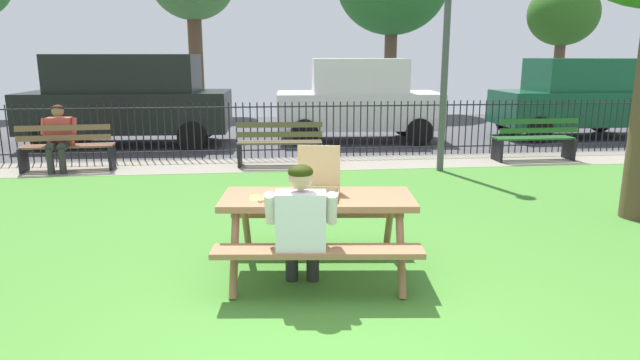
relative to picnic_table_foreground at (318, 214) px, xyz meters
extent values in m
cube|color=#44812F|center=(-0.06, 0.34, -0.61)|extent=(28.00, 11.65, 0.02)
cube|color=gray|center=(-0.06, 5.47, -0.60)|extent=(28.00, 1.40, 0.01)
cube|color=#424247|center=(-0.06, 10.03, -0.60)|extent=(28.00, 7.71, 0.01)
cube|color=#976948|center=(0.00, 0.00, 0.14)|extent=(1.87, 0.95, 0.06)
cube|color=#976948|center=(-0.06, -0.60, -0.16)|extent=(1.82, 0.47, 0.05)
cube|color=#976948|center=(0.06, 0.60, -0.16)|extent=(1.82, 0.47, 0.05)
cylinder|color=#976948|center=(-0.78, -0.33, -0.24)|extent=(0.12, 0.44, 0.74)
cylinder|color=#976948|center=(-0.69, 0.49, -0.24)|extent=(0.12, 0.44, 0.74)
cylinder|color=#976948|center=(0.69, -0.49, -0.24)|extent=(0.12, 0.44, 0.74)
cylinder|color=#976948|center=(0.78, 0.33, -0.24)|extent=(0.12, 0.44, 0.74)
cube|color=tan|center=(-0.01, -0.06, 0.18)|extent=(0.48, 0.48, 0.01)
cube|color=silver|center=(-0.01, -0.06, 0.19)|extent=(0.44, 0.44, 0.00)
cube|color=tan|center=(-0.05, -0.25, 0.21)|extent=(0.40, 0.09, 0.04)
cube|color=tan|center=(0.03, 0.14, 0.21)|extent=(0.40, 0.09, 0.04)
cube|color=tan|center=(-0.21, -0.02, 0.21)|extent=(0.09, 0.40, 0.04)
cube|color=tan|center=(0.18, -0.10, 0.21)|extent=(0.09, 0.40, 0.04)
cube|color=tan|center=(0.03, 0.15, 0.43)|extent=(0.41, 0.13, 0.41)
cylinder|color=tan|center=(-0.01, -0.06, 0.19)|extent=(0.35, 0.35, 0.01)
cylinder|color=#EBD872|center=(-0.01, -0.06, 0.20)|extent=(0.32, 0.32, 0.00)
pyramid|color=#F1C14A|center=(-0.54, -0.02, 0.18)|extent=(0.27, 0.30, 0.01)
cube|color=tan|center=(-0.48, -0.12, 0.18)|extent=(0.17, 0.11, 0.02)
cylinder|color=#282828|center=(-0.26, -0.15, -0.38)|extent=(0.12, 0.12, 0.44)
cylinder|color=#282828|center=(-0.28, -0.36, -0.13)|extent=(0.19, 0.43, 0.15)
cylinder|color=#282828|center=(-0.06, -0.17, -0.38)|extent=(0.12, 0.12, 0.44)
cylinder|color=#282828|center=(-0.08, -0.38, -0.13)|extent=(0.19, 0.43, 0.15)
cube|color=silver|center=(-0.20, -0.58, 0.10)|extent=(0.44, 0.26, 0.52)
cylinder|color=silver|center=(-0.46, -0.50, 0.21)|extent=(0.11, 0.22, 0.31)
cylinder|color=silver|center=(0.06, -0.56, 0.21)|extent=(0.11, 0.22, 0.31)
sphere|color=tan|center=(-0.20, -0.56, 0.48)|extent=(0.21, 0.21, 0.21)
ellipsoid|color=#232D07|center=(-0.20, -0.57, 0.53)|extent=(0.21, 0.20, 0.12)
cylinder|color=black|center=(-0.06, 6.17, 0.45)|extent=(18.89, 0.03, 0.03)
cylinder|color=black|center=(-0.06, 6.17, -0.43)|extent=(18.89, 0.03, 0.03)
cylinder|color=black|center=(-5.49, 6.17, -0.03)|extent=(0.02, 0.02, 1.14)
cylinder|color=black|center=(-5.35, 6.17, -0.03)|extent=(0.02, 0.02, 1.14)
cylinder|color=black|center=(-5.21, 6.17, -0.03)|extent=(0.02, 0.02, 1.14)
cylinder|color=black|center=(-5.07, 6.17, -0.03)|extent=(0.02, 0.02, 1.14)
cylinder|color=black|center=(-4.93, 6.17, -0.03)|extent=(0.02, 0.02, 1.14)
cylinder|color=black|center=(-4.79, 6.17, -0.03)|extent=(0.02, 0.02, 1.14)
cylinder|color=black|center=(-4.65, 6.17, -0.03)|extent=(0.02, 0.02, 1.14)
cylinder|color=black|center=(-4.51, 6.17, -0.03)|extent=(0.02, 0.02, 1.14)
cylinder|color=black|center=(-4.37, 6.17, -0.03)|extent=(0.02, 0.02, 1.14)
cylinder|color=black|center=(-4.22, 6.17, -0.03)|extent=(0.02, 0.02, 1.14)
cylinder|color=black|center=(-4.08, 6.17, -0.03)|extent=(0.02, 0.02, 1.14)
cylinder|color=black|center=(-3.94, 6.17, -0.03)|extent=(0.02, 0.02, 1.14)
cylinder|color=black|center=(-3.80, 6.17, -0.03)|extent=(0.02, 0.02, 1.14)
cylinder|color=black|center=(-3.66, 6.17, -0.03)|extent=(0.02, 0.02, 1.14)
cylinder|color=black|center=(-3.52, 6.17, -0.03)|extent=(0.02, 0.02, 1.14)
cylinder|color=black|center=(-3.38, 6.17, -0.03)|extent=(0.02, 0.02, 1.14)
cylinder|color=black|center=(-3.24, 6.17, -0.03)|extent=(0.02, 0.02, 1.14)
cylinder|color=black|center=(-3.10, 6.17, -0.03)|extent=(0.02, 0.02, 1.14)
cylinder|color=black|center=(-2.96, 6.17, -0.03)|extent=(0.02, 0.02, 1.14)
cylinder|color=black|center=(-2.81, 6.17, -0.03)|extent=(0.02, 0.02, 1.14)
cylinder|color=black|center=(-2.67, 6.17, -0.03)|extent=(0.02, 0.02, 1.14)
cylinder|color=black|center=(-2.53, 6.17, -0.03)|extent=(0.02, 0.02, 1.14)
cylinder|color=black|center=(-2.39, 6.17, -0.03)|extent=(0.02, 0.02, 1.14)
cylinder|color=black|center=(-2.25, 6.17, -0.03)|extent=(0.02, 0.02, 1.14)
cylinder|color=black|center=(-2.11, 6.17, -0.03)|extent=(0.02, 0.02, 1.14)
cylinder|color=black|center=(-1.97, 6.17, -0.03)|extent=(0.02, 0.02, 1.14)
cylinder|color=black|center=(-1.83, 6.17, -0.03)|extent=(0.02, 0.02, 1.14)
cylinder|color=black|center=(-1.69, 6.17, -0.03)|extent=(0.02, 0.02, 1.14)
cylinder|color=black|center=(-1.55, 6.17, -0.03)|extent=(0.02, 0.02, 1.14)
cylinder|color=black|center=(-1.40, 6.17, -0.03)|extent=(0.02, 0.02, 1.14)
cylinder|color=black|center=(-1.26, 6.17, -0.03)|extent=(0.02, 0.02, 1.14)
cylinder|color=black|center=(-1.12, 6.17, -0.03)|extent=(0.02, 0.02, 1.14)
cylinder|color=black|center=(-0.98, 6.17, -0.03)|extent=(0.02, 0.02, 1.14)
cylinder|color=black|center=(-0.84, 6.17, -0.03)|extent=(0.02, 0.02, 1.14)
cylinder|color=black|center=(-0.70, 6.17, -0.03)|extent=(0.02, 0.02, 1.14)
cylinder|color=black|center=(-0.56, 6.17, -0.03)|extent=(0.02, 0.02, 1.14)
cylinder|color=black|center=(-0.42, 6.17, -0.03)|extent=(0.02, 0.02, 1.14)
cylinder|color=black|center=(-0.28, 6.17, -0.03)|extent=(0.02, 0.02, 1.14)
cylinder|color=black|center=(-0.14, 6.17, -0.03)|extent=(0.02, 0.02, 1.14)
cylinder|color=black|center=(0.01, 6.17, -0.03)|extent=(0.02, 0.02, 1.14)
cylinder|color=black|center=(0.15, 6.17, -0.03)|extent=(0.02, 0.02, 1.14)
cylinder|color=black|center=(0.29, 6.17, -0.03)|extent=(0.02, 0.02, 1.14)
cylinder|color=black|center=(0.43, 6.17, -0.03)|extent=(0.02, 0.02, 1.14)
cylinder|color=black|center=(0.57, 6.17, -0.03)|extent=(0.02, 0.02, 1.14)
cylinder|color=black|center=(0.71, 6.17, -0.03)|extent=(0.02, 0.02, 1.14)
cylinder|color=black|center=(0.85, 6.17, -0.03)|extent=(0.02, 0.02, 1.14)
cylinder|color=black|center=(0.99, 6.17, -0.03)|extent=(0.02, 0.02, 1.14)
cylinder|color=black|center=(1.13, 6.17, -0.03)|extent=(0.02, 0.02, 1.14)
cylinder|color=black|center=(1.27, 6.17, -0.03)|extent=(0.02, 0.02, 1.14)
cylinder|color=black|center=(1.42, 6.17, -0.03)|extent=(0.02, 0.02, 1.14)
cylinder|color=black|center=(1.56, 6.17, -0.03)|extent=(0.02, 0.02, 1.14)
cylinder|color=black|center=(1.70, 6.17, -0.03)|extent=(0.02, 0.02, 1.14)
cylinder|color=black|center=(1.84, 6.17, -0.03)|extent=(0.02, 0.02, 1.14)
cylinder|color=black|center=(1.98, 6.17, -0.03)|extent=(0.02, 0.02, 1.14)
cylinder|color=black|center=(2.12, 6.17, -0.03)|extent=(0.02, 0.02, 1.14)
cylinder|color=black|center=(2.26, 6.17, -0.03)|extent=(0.02, 0.02, 1.14)
cylinder|color=black|center=(2.40, 6.17, -0.03)|extent=(0.02, 0.02, 1.14)
cylinder|color=black|center=(2.54, 6.17, -0.03)|extent=(0.02, 0.02, 1.14)
cylinder|color=black|center=(2.68, 6.17, -0.03)|extent=(0.02, 0.02, 1.14)
cylinder|color=black|center=(2.83, 6.17, -0.03)|extent=(0.02, 0.02, 1.14)
cylinder|color=black|center=(2.97, 6.17, -0.03)|extent=(0.02, 0.02, 1.14)
cylinder|color=black|center=(3.11, 6.17, -0.03)|extent=(0.02, 0.02, 1.14)
cylinder|color=black|center=(3.25, 6.17, -0.03)|extent=(0.02, 0.02, 1.14)
cylinder|color=black|center=(3.39, 6.17, -0.03)|extent=(0.02, 0.02, 1.14)
cylinder|color=black|center=(3.53, 6.17, -0.03)|extent=(0.02, 0.02, 1.14)
cylinder|color=black|center=(3.67, 6.17, -0.03)|extent=(0.02, 0.02, 1.14)
cylinder|color=black|center=(3.81, 6.17, -0.03)|extent=(0.02, 0.02, 1.14)
cylinder|color=black|center=(3.95, 6.17, -0.03)|extent=(0.02, 0.02, 1.14)
cylinder|color=black|center=(4.09, 6.17, -0.03)|extent=(0.02, 0.02, 1.14)
cylinder|color=black|center=(4.24, 6.17, -0.03)|extent=(0.02, 0.02, 1.14)
cylinder|color=black|center=(4.38, 6.17, -0.03)|extent=(0.02, 0.02, 1.14)
cylinder|color=black|center=(4.52, 6.17, -0.03)|extent=(0.02, 0.02, 1.14)
cylinder|color=black|center=(4.66, 6.17, -0.03)|extent=(0.02, 0.02, 1.14)
cylinder|color=black|center=(4.80, 6.17, -0.03)|extent=(0.02, 0.02, 1.14)
cylinder|color=black|center=(4.94, 6.17, -0.03)|extent=(0.02, 0.02, 1.14)
cylinder|color=black|center=(5.08, 6.17, -0.03)|extent=(0.02, 0.02, 1.14)
cylinder|color=black|center=(5.22, 6.17, -0.03)|extent=(0.02, 0.02, 1.14)
cylinder|color=black|center=(5.36, 6.17, -0.03)|extent=(0.02, 0.02, 1.14)
cylinder|color=black|center=(5.50, 6.17, -0.03)|extent=(0.02, 0.02, 1.14)
cylinder|color=black|center=(5.65, 6.17, -0.03)|extent=(0.02, 0.02, 1.14)
cylinder|color=black|center=(5.79, 6.17, -0.03)|extent=(0.02, 0.02, 1.14)
cylinder|color=black|center=(5.93, 6.17, -0.03)|extent=(0.02, 0.02, 1.14)
cylinder|color=black|center=(6.07, 6.17, -0.03)|extent=(0.02, 0.02, 1.14)
cylinder|color=black|center=(6.21, 6.17, -0.03)|extent=(0.02, 0.02, 1.14)
cylinder|color=black|center=(6.35, 6.17, -0.03)|extent=(0.02, 0.02, 1.14)
cylinder|color=black|center=(6.49, 6.17, -0.03)|extent=(0.02, 0.02, 1.14)
cylinder|color=black|center=(6.63, 6.17, -0.03)|extent=(0.02, 0.02, 1.14)
cylinder|color=black|center=(6.77, 6.17, -0.03)|extent=(0.02, 0.02, 1.14)
cylinder|color=black|center=(6.91, 6.17, -0.03)|extent=(0.02, 0.02, 1.14)
cylinder|color=black|center=(7.06, 6.17, -0.03)|extent=(0.02, 0.02, 1.14)
cylinder|color=black|center=(7.20, 6.17, -0.03)|extent=(0.02, 0.02, 1.14)
cylinder|color=black|center=(7.34, 6.17, -0.03)|extent=(0.02, 0.02, 1.14)
cylinder|color=black|center=(7.48, 6.17, -0.03)|extent=(0.02, 0.02, 1.14)
cylinder|color=black|center=(7.62, 6.17, -0.03)|extent=(0.02, 0.02, 1.14)
cylinder|color=black|center=(7.76, 6.17, -0.03)|extent=(0.02, 0.02, 1.14)
cube|color=brown|center=(-4.02, 5.54, -0.16)|extent=(1.60, 0.21, 0.04)
cube|color=brown|center=(-4.01, 5.40, -0.16)|extent=(1.60, 0.21, 0.04)
cube|color=brown|center=(-4.00, 5.26, -0.16)|extent=(1.60, 0.21, 0.04)
cube|color=brown|center=(-4.00, 5.20, 0.02)|extent=(1.60, 0.17, 0.11)
cube|color=brown|center=(-4.00, 5.20, 0.20)|extent=(1.60, 0.17, 0.11)
cube|color=black|center=(-3.25, 5.41, -0.38)|extent=(0.08, 0.44, 0.44)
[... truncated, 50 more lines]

